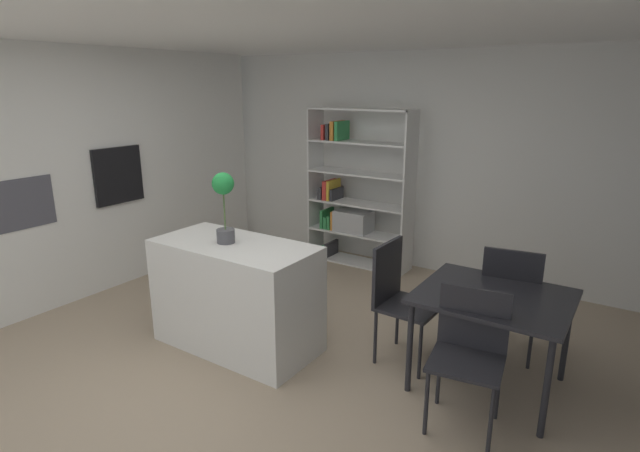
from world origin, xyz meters
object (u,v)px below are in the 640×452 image
Objects in this scene: kitchen_island at (236,295)px; open_bookshelf at (352,196)px; dining_table at (493,304)px; dining_chair_near at (470,345)px; dining_chair_far at (510,294)px; potted_plant_on_island at (224,200)px; built_in_oven at (118,175)px; dining_chair_island_side at (398,292)px.

open_bookshelf is (-0.26, 2.40, 0.40)m from kitchen_island.
dining_table is 0.49m from dining_chair_near.
potted_plant_on_island is at bearing 18.82° from dining_chair_far.
kitchen_island is 2.44m from open_bookshelf.
kitchen_island is 1.33× the size of dining_table.
dining_table is (3.99, 0.19, -0.58)m from built_in_oven.
kitchen_island reaches higher than dining_chair_near.
built_in_oven is 2.00m from potted_plant_on_island.
potted_plant_on_island is 1.59m from dining_chair_island_side.
open_bookshelf is 2.10× the size of dining_chair_near.
potted_plant_on_island is 0.60× the size of dining_chair_island_side.
dining_chair_far reaches higher than dining_chair_near.
open_bookshelf reaches higher than dining_chair_far.
open_bookshelf reaches higher than potted_plant_on_island.
dining_chair_far is (2.05, 1.06, -0.71)m from potted_plant_on_island.
potted_plant_on_island is 0.64× the size of dining_chair_near.
open_bookshelf is at bearing -39.60° from dining_chair_far.
potted_plant_on_island is 2.21m from dining_table.
built_in_oven reaches higher than dining_chair_island_side.
dining_table is (1.97, 0.57, 0.20)m from kitchen_island.
kitchen_island is 1.36m from dining_chair_island_side.
dining_chair_far is 0.95m from dining_chair_near.
built_in_oven is at bearing 167.63° from dining_chair_near.
dining_chair_far is (1.98, 1.04, 0.11)m from kitchen_island.
potted_plant_on_island is at bearing -11.66° from built_in_oven.
kitchen_island is at bearing 14.57° from potted_plant_on_island.
open_bookshelf reaches higher than dining_chair_island_side.
dining_chair_near is (2.03, 0.12, -0.73)m from potted_plant_on_island.
kitchen_island is 2.24m from dining_chair_far.
dining_chair_island_side reaches higher than dining_table.
dining_chair_far is (0.01, 0.47, -0.09)m from dining_table.
dining_chair_island_side is 0.89m from dining_chair_far.
dining_chair_island_side is at bearing 22.93° from dining_chair_far.
kitchen_island reaches higher than dining_table.
built_in_oven is 0.62× the size of dining_chair_island_side.
dining_chair_near is at bearing 79.77° from dining_chair_far.
built_in_oven is 1.04× the size of potted_plant_on_island.
dining_chair_far is at bearing 27.73° from kitchen_island.
open_bookshelf is 2.88m from dining_table.
built_in_oven is at bearing 169.23° from kitchen_island.
kitchen_island is at bearing -10.77° from built_in_oven.
built_in_oven is 4.12m from dining_chair_far.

